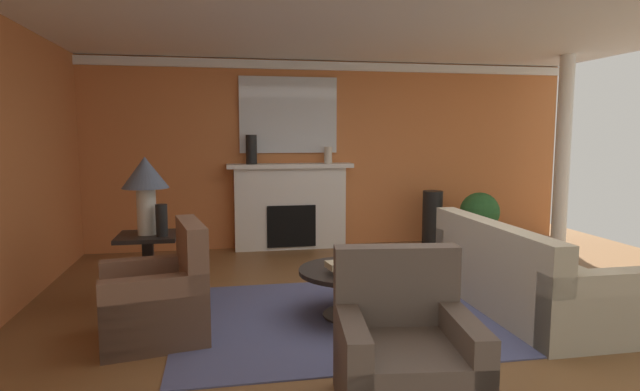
{
  "coord_description": "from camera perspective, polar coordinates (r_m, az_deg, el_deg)",
  "views": [
    {
      "loc": [
        -1.55,
        -4.41,
        1.66
      ],
      "look_at": [
        -0.5,
        1.12,
        1.0
      ],
      "focal_mm": 29.29,
      "sensor_mm": 36.0,
      "label": 1
    }
  ],
  "objects": [
    {
      "name": "ground_plane",
      "position": [
        4.96,
        8.29,
        -12.95
      ],
      "size": [
        8.96,
        8.96,
        0.0
      ],
      "primitive_type": "plane",
      "color": "brown"
    },
    {
      "name": "area_rug",
      "position": [
        4.91,
        3.67,
        -13.01
      ],
      "size": [
        3.17,
        2.28,
        0.01
      ],
      "primitive_type": "cube",
      "color": "#4C517A",
      "rests_on": "ground_plane"
    },
    {
      "name": "book_small_novel",
      "position": [
        4.69,
        3.76,
        -6.65
      ],
      "size": [
        0.26,
        0.23,
        0.05
      ],
      "primitive_type": "cube",
      "rotation": [
        0.0,
        0.0,
        -0.26
      ],
      "color": "maroon",
      "rests_on": "coffee_table"
    },
    {
      "name": "book_art_folio",
      "position": [
        4.6,
        2.18,
        -7.61
      ],
      "size": [
        0.25,
        0.22,
        0.06
      ],
      "primitive_type": "cube",
      "rotation": [
        0.0,
        0.0,
        0.15
      ],
      "color": "tan",
      "rests_on": "coffee_table"
    },
    {
      "name": "vase_mantel_left",
      "position": [
        7.41,
        -7.5,
        5.0
      ],
      "size": [
        0.16,
        0.16,
        0.41
      ],
      "primitive_type": "cylinder",
      "color": "black",
      "rests_on": "fireplace"
    },
    {
      "name": "vase_mantel_right",
      "position": [
        7.55,
        0.89,
        4.43
      ],
      "size": [
        0.11,
        0.11,
        0.24
      ],
      "primitive_type": "cylinder",
      "color": "beige",
      "rests_on": "fireplace"
    },
    {
      "name": "coffee_table",
      "position": [
        4.81,
        3.7,
        -9.31
      ],
      "size": [
        1.0,
        1.0,
        0.45
      ],
      "color": "black",
      "rests_on": "ground_plane"
    },
    {
      "name": "side_table",
      "position": [
        5.38,
        -18.21,
        -7.19
      ],
      "size": [
        0.56,
        0.56,
        0.7
      ],
      "color": "black",
      "rests_on": "ground_plane"
    },
    {
      "name": "armchair_facing_fireplace",
      "position": [
        3.33,
        9.22,
        -17.36
      ],
      "size": [
        0.89,
        0.89,
        0.95
      ],
      "color": "brown",
      "rests_on": "ground_plane"
    },
    {
      "name": "sofa",
      "position": [
        5.34,
        21.04,
        -8.56
      ],
      "size": [
        0.9,
        2.1,
        0.85
      ],
      "color": "#BCB299",
      "rests_on": "ground_plane"
    },
    {
      "name": "wall_fireplace",
      "position": [
        7.81,
        0.66,
        4.52
      ],
      "size": [
        7.49,
        0.12,
        2.72
      ],
      "primitive_type": "cube",
      "color": "#CC723D",
      "rests_on": "ground_plane"
    },
    {
      "name": "armchair_near_window",
      "position": [
        4.54,
        -17.25,
        -10.98
      ],
      "size": [
        0.93,
        0.93,
        0.95
      ],
      "color": "brown",
      "rests_on": "ground_plane"
    },
    {
      "name": "column_white",
      "position": [
        7.96,
        24.98,
        3.93
      ],
      "size": [
        0.2,
        0.2,
        2.72
      ],
      "primitive_type": "cylinder",
      "color": "white",
      "rests_on": "ground_plane"
    },
    {
      "name": "mantel_mirror",
      "position": [
        7.63,
        -3.46,
        8.76
      ],
      "size": [
        1.41,
        0.04,
        1.09
      ],
      "primitive_type": "cube",
      "color": "silver"
    },
    {
      "name": "vase_tall_corner",
      "position": [
        7.86,
        12.17,
        -2.54
      ],
      "size": [
        0.29,
        0.29,
        0.84
      ],
      "primitive_type": "cylinder",
      "color": "black",
      "rests_on": "ground_plane"
    },
    {
      "name": "crown_moulding",
      "position": [
        7.79,
        0.79,
        13.96
      ],
      "size": [
        7.49,
        0.08,
        0.12
      ],
      "primitive_type": "cube",
      "color": "white"
    },
    {
      "name": "table_lamp",
      "position": [
        5.25,
        -18.54,
        1.59
      ],
      "size": [
        0.44,
        0.44,
        0.75
      ],
      "color": "beige",
      "rests_on": "side_table"
    },
    {
      "name": "potted_plant",
      "position": [
        7.85,
        17.03,
        -2.14
      ],
      "size": [
        0.56,
        0.56,
        0.83
      ],
      "color": "#A8754C",
      "rests_on": "ground_plane"
    },
    {
      "name": "fireplace",
      "position": [
        7.58,
        -3.27,
        -1.45
      ],
      "size": [
        1.8,
        0.35,
        1.24
      ],
      "color": "white",
      "rests_on": "ground_plane"
    },
    {
      "name": "ceiling_panel",
      "position": [
        5.07,
        7.67,
        19.09
      ],
      "size": [
        7.49,
        6.97,
        0.06
      ],
      "primitive_type": "cube",
      "color": "white"
    },
    {
      "name": "book_red_cover",
      "position": [
        4.72,
        4.8,
        -7.9
      ],
      "size": [
        0.29,
        0.22,
        0.05
      ],
      "primitive_type": "cube",
      "rotation": [
        0.0,
        0.0,
        0.21
      ],
      "color": "navy",
      "rests_on": "coffee_table"
    },
    {
      "name": "vase_on_side_table",
      "position": [
        5.16,
        -16.91,
        -2.6
      ],
      "size": [
        0.11,
        0.11,
        0.31
      ],
      "primitive_type": "cylinder",
      "color": "black",
      "rests_on": "side_table"
    }
  ]
}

